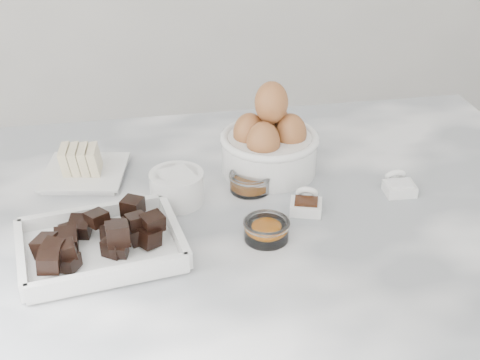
% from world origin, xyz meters
% --- Properties ---
extents(marble_slab, '(1.20, 0.80, 0.04)m').
position_xyz_m(marble_slab, '(0.00, 0.00, 0.92)').
color(marble_slab, white).
rests_on(marble_slab, cabinet).
extents(chocolate_dish, '(0.26, 0.22, 0.06)m').
position_xyz_m(chocolate_dish, '(-0.21, -0.09, 0.96)').
color(chocolate_dish, white).
rests_on(chocolate_dish, marble_slab).
extents(butter_plate, '(0.17, 0.17, 0.06)m').
position_xyz_m(butter_plate, '(-0.24, 0.16, 0.96)').
color(butter_plate, white).
rests_on(butter_plate, marble_slab).
extents(sugar_ramekin, '(0.09, 0.09, 0.05)m').
position_xyz_m(sugar_ramekin, '(-0.08, 0.05, 0.97)').
color(sugar_ramekin, white).
rests_on(sugar_ramekin, marble_slab).
extents(egg_bowl, '(0.18, 0.18, 0.17)m').
position_xyz_m(egg_bowl, '(0.09, 0.13, 1.00)').
color(egg_bowl, white).
rests_on(egg_bowl, marble_slab).
extents(honey_bowl, '(0.08, 0.08, 0.03)m').
position_xyz_m(honey_bowl, '(0.04, 0.06, 0.96)').
color(honey_bowl, white).
rests_on(honey_bowl, marble_slab).
extents(zest_bowl, '(0.07, 0.07, 0.03)m').
position_xyz_m(zest_bowl, '(0.04, -0.09, 0.96)').
color(zest_bowl, white).
rests_on(zest_bowl, marble_slab).
extents(vanilla_spoon, '(0.06, 0.07, 0.04)m').
position_xyz_m(vanilla_spoon, '(0.12, -0.02, 0.95)').
color(vanilla_spoon, white).
rests_on(vanilla_spoon, marble_slab).
extents(salt_spoon, '(0.05, 0.06, 0.04)m').
position_xyz_m(salt_spoon, '(0.30, 0.01, 0.95)').
color(salt_spoon, white).
rests_on(salt_spoon, marble_slab).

